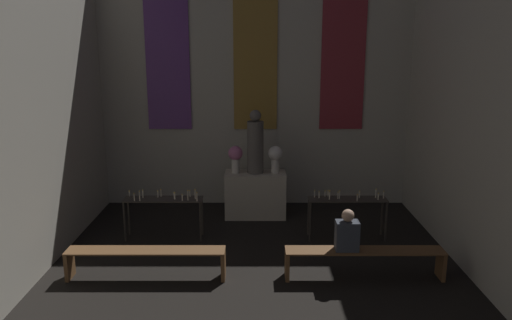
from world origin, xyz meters
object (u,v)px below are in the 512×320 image
(person_seated, at_px, (348,233))
(candle_rack_left, at_px, (164,204))
(pew_back_right, at_px, (365,257))
(flower_vase_right, at_px, (276,156))
(candle_rack_right, at_px, (348,204))
(flower_vase_left, at_px, (236,156))
(pew_back_left, at_px, (147,257))
(statue, at_px, (256,144))
(altar, at_px, (256,195))

(person_seated, bearing_deg, candle_rack_left, 152.37)
(candle_rack_left, distance_m, pew_back_right, 3.84)
(flower_vase_right, bearing_deg, candle_rack_right, -42.96)
(flower_vase_left, distance_m, pew_back_right, 3.71)
(flower_vase_left, bearing_deg, flower_vase_right, 0.00)
(candle_rack_left, bearing_deg, pew_back_left, -89.78)
(flower_vase_right, height_order, candle_rack_right, flower_vase_right)
(statue, bearing_deg, pew_back_left, -120.86)
(pew_back_left, distance_m, pew_back_right, 3.44)
(candle_rack_right, bearing_deg, flower_vase_left, 150.31)
(statue, bearing_deg, altar, 90.00)
(altar, relative_size, flower_vase_right, 2.24)
(statue, bearing_deg, candle_rack_left, -144.63)
(flower_vase_left, relative_size, candle_rack_left, 0.39)
(pew_back_right, bearing_deg, candle_rack_left, 154.38)
(pew_back_left, bearing_deg, flower_vase_left, 65.62)
(statue, height_order, pew_back_right, statue)
(altar, xyz_separation_m, person_seated, (1.43, -2.88, 0.28))
(altar, bearing_deg, pew_back_right, -59.14)
(candle_rack_right, height_order, pew_back_left, candle_rack_right)
(flower_vase_left, xyz_separation_m, candle_rack_right, (2.15, -1.22, -0.64))
(statue, height_order, candle_rack_left, statue)
(altar, xyz_separation_m, pew_back_right, (1.72, -2.88, -0.12))
(candle_rack_left, bearing_deg, flower_vase_right, 29.77)
(pew_back_right, bearing_deg, flower_vase_right, 114.38)
(flower_vase_right, xyz_separation_m, candle_rack_left, (-2.14, -1.23, -0.64))
(candle_rack_left, height_order, candle_rack_right, candle_rack_left)
(pew_back_right, distance_m, person_seated, 0.50)
(candle_rack_left, xyz_separation_m, person_seated, (3.16, -1.65, 0.08))
(altar, bearing_deg, pew_back_left, -120.86)
(candle_rack_left, bearing_deg, candle_rack_right, 0.04)
(altar, height_order, flower_vase_right, flower_vase_right)
(altar, height_order, candle_rack_left, candle_rack_left)
(candle_rack_right, xyz_separation_m, person_seated, (-0.30, -1.66, 0.08))
(altar, distance_m, flower_vase_right, 0.94)
(candle_rack_left, relative_size, candle_rack_right, 1.00)
(flower_vase_right, xyz_separation_m, pew_back_right, (1.31, -2.88, -0.96))
(candle_rack_left, bearing_deg, statue, 35.37)
(altar, bearing_deg, flower_vase_right, -0.00)
(altar, relative_size, candle_rack_left, 0.87)
(flower_vase_left, xyz_separation_m, candle_rack_left, (-1.31, -1.23, -0.64))
(pew_back_left, bearing_deg, candle_rack_right, 25.64)
(flower_vase_left, height_order, pew_back_right, flower_vase_left)
(candle_rack_right, relative_size, person_seated, 2.21)
(pew_back_left, bearing_deg, candle_rack_left, 90.22)
(flower_vase_left, height_order, candle_rack_left, flower_vase_left)
(candle_rack_right, height_order, person_seated, person_seated)
(flower_vase_right, bearing_deg, flower_vase_left, 180.00)
(altar, relative_size, statue, 0.96)
(candle_rack_right, distance_m, person_seated, 1.68)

